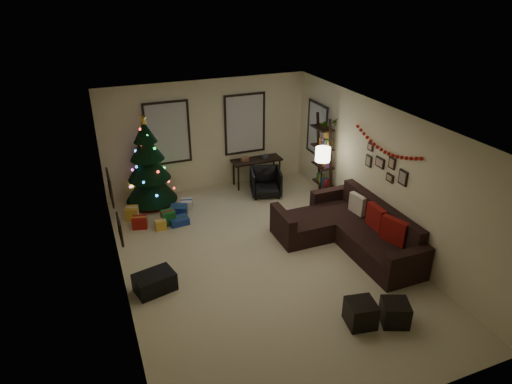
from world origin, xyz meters
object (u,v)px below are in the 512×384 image
bookshelf (324,160)px  christmas_tree (149,168)px  sofa (350,231)px  desk (257,162)px  desk_chair (266,182)px

bookshelf → christmas_tree: bearing=162.0°
sofa → bookshelf: (0.47, 1.96, 0.71)m
desk → bookshelf: 1.79m
desk_chair → bookshelf: (1.16, -0.68, 0.66)m
sofa → christmas_tree: bearing=136.3°
sofa → bookshelf: bearing=76.6°
bookshelf → sofa: bearing=-103.4°
desk_chair → bookshelf: bookshelf is taller
christmas_tree → sofa: christmas_tree is taller
christmas_tree → desk: 2.69m
christmas_tree → desk: bearing=2.1°
christmas_tree → bookshelf: (3.81, -1.24, 0.09)m
sofa → desk: bearing=101.4°
desk → bookshelf: (1.13, -1.33, 0.39)m
desk_chair → bookshelf: size_ratio=0.33×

